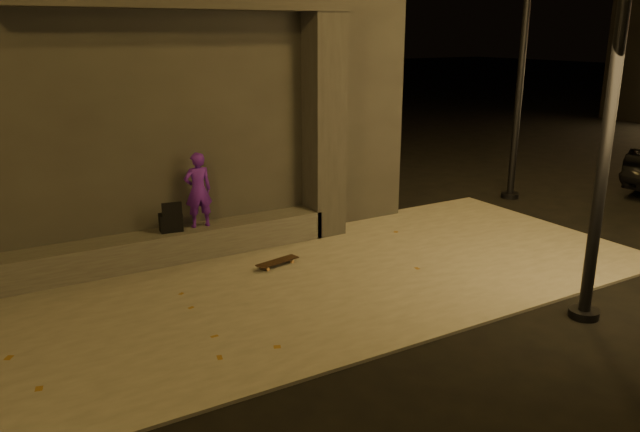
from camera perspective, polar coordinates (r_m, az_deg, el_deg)
ground at (r=6.97m, az=4.27°, el=-12.21°), size 120.00×120.00×0.00m
sidewalk at (r=8.51m, az=-3.47°, el=-6.51°), size 11.00×4.40×0.04m
building at (r=11.78m, az=-18.53°, el=12.10°), size 9.00×5.10×5.22m
ledge at (r=9.49m, az=-16.52°, el=-3.14°), size 6.00×0.55×0.45m
column at (r=10.30m, az=0.34°, el=8.12°), size 0.55×0.55×3.60m
skateboarder at (r=9.53m, az=-11.08°, el=2.35°), size 0.43×0.29×1.15m
backpack at (r=9.51m, az=-13.49°, el=-0.43°), size 0.35×0.25×0.46m
skateboard at (r=9.19m, az=-3.91°, el=-4.19°), size 0.71×0.32×0.08m
street_lamp_2 at (r=13.25m, az=18.43°, el=18.18°), size 0.36×0.36×6.87m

